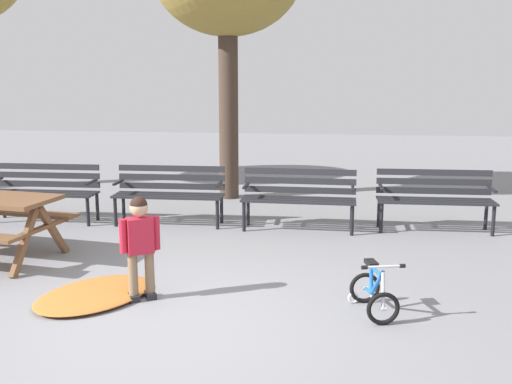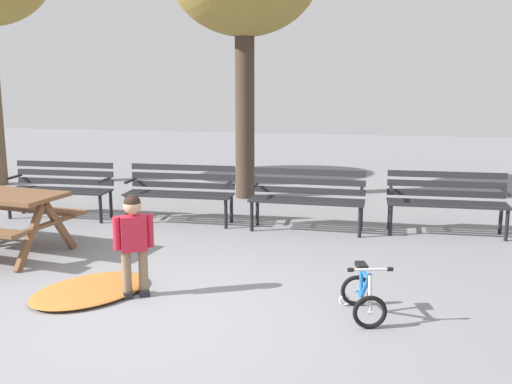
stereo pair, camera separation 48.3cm
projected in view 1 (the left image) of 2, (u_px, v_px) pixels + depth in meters
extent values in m
plane|color=gray|center=(160.00, 324.00, 5.12)|extent=(36.00, 36.00, 0.00)
cube|color=brown|center=(13.00, 212.00, 7.42)|extent=(1.82, 0.50, 0.04)
cube|color=brown|center=(25.00, 240.00, 6.47)|extent=(0.14, 0.57, 0.76)
cube|color=brown|center=(52.00, 229.00, 6.94)|extent=(0.14, 0.57, 0.76)
cube|color=brown|center=(39.00, 229.00, 6.69)|extent=(0.24, 1.10, 0.04)
cube|color=#232328|center=(48.00, 191.00, 8.86)|extent=(1.60, 0.10, 0.03)
cube|color=#232328|center=(45.00, 192.00, 8.74)|extent=(1.60, 0.10, 0.03)
cube|color=#232328|center=(41.00, 194.00, 8.62)|extent=(1.60, 0.10, 0.03)
cube|color=#232328|center=(37.00, 196.00, 8.51)|extent=(1.60, 0.10, 0.03)
cube|color=#232328|center=(49.00, 184.00, 8.88)|extent=(1.60, 0.07, 0.09)
cube|color=#232328|center=(49.00, 175.00, 8.85)|extent=(1.60, 0.07, 0.09)
cube|color=#232328|center=(48.00, 167.00, 8.83)|extent=(1.60, 0.07, 0.09)
cylinder|color=black|center=(88.00, 211.00, 8.48)|extent=(0.05, 0.05, 0.44)
cylinder|color=black|center=(97.00, 206.00, 8.84)|extent=(0.05, 0.05, 0.44)
cube|color=black|center=(91.00, 182.00, 8.58)|extent=(0.05, 0.40, 0.03)
cylinder|color=black|center=(4.00, 204.00, 9.00)|extent=(0.05, 0.05, 0.44)
cube|color=#232328|center=(171.00, 193.00, 8.68)|extent=(1.60, 0.11, 0.03)
cube|color=#232328|center=(169.00, 195.00, 8.56)|extent=(1.60, 0.11, 0.03)
cube|color=#232328|center=(167.00, 196.00, 8.45)|extent=(1.60, 0.11, 0.03)
cube|color=#232328|center=(165.00, 198.00, 8.33)|extent=(1.60, 0.11, 0.03)
cube|color=#232328|center=(172.00, 186.00, 8.70)|extent=(1.60, 0.08, 0.09)
cube|color=#232328|center=(172.00, 177.00, 8.68)|extent=(1.60, 0.08, 0.09)
cube|color=#232328|center=(171.00, 168.00, 8.65)|extent=(1.60, 0.08, 0.09)
cylinder|color=black|center=(217.00, 214.00, 8.31)|extent=(0.05, 0.05, 0.44)
cylinder|color=black|center=(222.00, 209.00, 8.66)|extent=(0.05, 0.05, 0.44)
cube|color=black|center=(219.00, 184.00, 8.41)|extent=(0.05, 0.40, 0.03)
cylinder|color=black|center=(115.00, 212.00, 8.47)|extent=(0.05, 0.05, 0.44)
cylinder|color=black|center=(124.00, 206.00, 8.82)|extent=(0.05, 0.05, 0.44)
cube|color=black|center=(118.00, 182.00, 8.57)|extent=(0.05, 0.40, 0.03)
cube|color=#232328|center=(299.00, 197.00, 8.38)|extent=(1.60, 0.10, 0.03)
cube|color=#232328|center=(299.00, 199.00, 8.26)|extent=(1.60, 0.10, 0.03)
cube|color=#232328|center=(298.00, 201.00, 8.14)|extent=(1.60, 0.10, 0.03)
cube|color=#232328|center=(297.00, 203.00, 8.03)|extent=(1.60, 0.10, 0.03)
cube|color=#232328|center=(300.00, 190.00, 8.39)|extent=(1.60, 0.07, 0.09)
cube|color=#232328|center=(300.00, 181.00, 8.37)|extent=(1.60, 0.07, 0.09)
cube|color=#232328|center=(300.00, 172.00, 8.34)|extent=(1.60, 0.07, 0.09)
cylinder|color=black|center=(352.00, 220.00, 7.98)|extent=(0.05, 0.05, 0.44)
cylinder|color=black|center=(352.00, 214.00, 8.33)|extent=(0.05, 0.05, 0.44)
cube|color=black|center=(353.00, 189.00, 8.08)|extent=(0.05, 0.40, 0.03)
cylinder|color=black|center=(244.00, 216.00, 8.20)|extent=(0.05, 0.05, 0.44)
cylinder|color=black|center=(248.00, 210.00, 8.55)|extent=(0.05, 0.05, 0.44)
cube|color=black|center=(246.00, 186.00, 8.29)|extent=(0.05, 0.40, 0.03)
cube|color=#232328|center=(433.00, 198.00, 8.31)|extent=(1.60, 0.11, 0.03)
cube|color=#232328|center=(435.00, 200.00, 8.19)|extent=(1.60, 0.11, 0.03)
cube|color=#232328|center=(436.00, 202.00, 8.08)|extent=(1.60, 0.11, 0.03)
cube|color=#232328|center=(438.00, 204.00, 7.96)|extent=(1.60, 0.11, 0.03)
cube|color=#232328|center=(433.00, 191.00, 8.33)|extent=(1.60, 0.08, 0.09)
cube|color=#232328|center=(434.00, 182.00, 8.31)|extent=(1.60, 0.08, 0.09)
cube|color=#232328|center=(434.00, 173.00, 8.28)|extent=(1.60, 0.08, 0.09)
cylinder|color=black|center=(493.00, 220.00, 7.94)|extent=(0.05, 0.05, 0.44)
cylinder|color=black|center=(486.00, 214.00, 8.29)|extent=(0.05, 0.05, 0.44)
cube|color=black|center=(492.00, 189.00, 8.04)|extent=(0.05, 0.40, 0.03)
cylinder|color=black|center=(381.00, 218.00, 8.10)|extent=(0.05, 0.05, 0.44)
cylinder|color=black|center=(379.00, 212.00, 8.45)|extent=(0.05, 0.05, 0.44)
cube|color=black|center=(381.00, 187.00, 8.20)|extent=(0.05, 0.40, 0.03)
cylinder|color=#7F664C|center=(150.00, 275.00, 5.70)|extent=(0.09, 0.09, 0.47)
cube|color=black|center=(151.00, 295.00, 5.73)|extent=(0.16, 0.18, 0.06)
cylinder|color=#7F664C|center=(133.00, 277.00, 5.63)|extent=(0.09, 0.09, 0.47)
cube|color=black|center=(134.00, 297.00, 5.67)|extent=(0.16, 0.18, 0.06)
cube|color=#B71E33|center=(140.00, 236.00, 5.58)|extent=(0.28, 0.25, 0.35)
sphere|color=tan|center=(139.00, 208.00, 5.53)|extent=(0.17, 0.17, 0.17)
sphere|color=black|center=(139.00, 205.00, 5.53)|extent=(0.16, 0.16, 0.16)
cylinder|color=#B71E33|center=(156.00, 233.00, 5.65)|extent=(0.07, 0.07, 0.33)
cylinder|color=#B71E33|center=(123.00, 236.00, 5.52)|extent=(0.07, 0.07, 0.33)
torus|color=black|center=(383.00, 309.00, 5.08)|extent=(0.30, 0.12, 0.30)
cylinder|color=silver|center=(383.00, 309.00, 5.08)|extent=(0.06, 0.05, 0.04)
torus|color=black|center=(365.00, 288.00, 5.59)|extent=(0.30, 0.12, 0.30)
cylinder|color=silver|center=(365.00, 288.00, 5.59)|extent=(0.06, 0.05, 0.04)
torus|color=white|center=(375.00, 297.00, 5.62)|extent=(0.11, 0.05, 0.11)
torus|color=white|center=(353.00, 298.00, 5.59)|extent=(0.11, 0.05, 0.11)
cylinder|color=blue|center=(377.00, 283.00, 5.23)|extent=(0.11, 0.31, 0.32)
cylinder|color=blue|center=(371.00, 279.00, 5.39)|extent=(0.05, 0.08, 0.27)
cylinder|color=blue|center=(368.00, 291.00, 5.49)|extent=(0.08, 0.20, 0.05)
cylinder|color=silver|center=(383.00, 290.00, 5.07)|extent=(0.05, 0.08, 0.32)
cylinder|color=blue|center=(377.00, 272.00, 5.23)|extent=(0.11, 0.32, 0.05)
cube|color=black|center=(371.00, 263.00, 5.38)|extent=(0.13, 0.19, 0.04)
cylinder|color=silver|center=(383.00, 267.00, 5.05)|extent=(0.33, 0.11, 0.02)
cylinder|color=black|center=(402.00, 266.00, 5.07)|extent=(0.06, 0.05, 0.04)
cylinder|color=black|center=(364.00, 267.00, 5.03)|extent=(0.06, 0.05, 0.04)
ellipsoid|color=#B26B2D|center=(94.00, 294.00, 5.75)|extent=(1.37, 1.52, 0.07)
cylinder|color=#423328|center=(229.00, 114.00, 10.28)|extent=(0.34, 0.34, 3.02)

